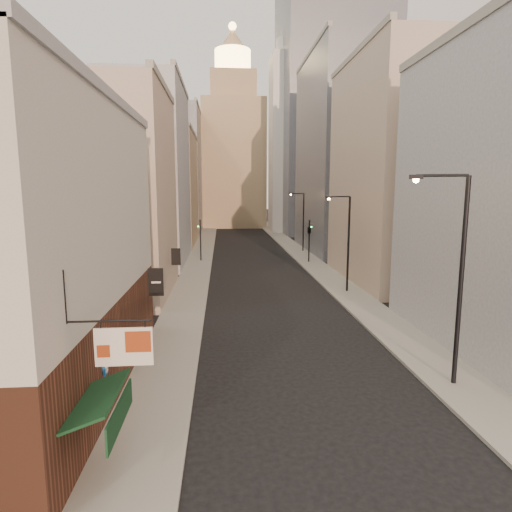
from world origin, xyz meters
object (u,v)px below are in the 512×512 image
at_px(white_tower, 291,138).
at_px(streetlamp_near, 456,268).
at_px(clock_tower, 233,149).
at_px(streetlamp_far, 302,218).
at_px(streetlamp_mid, 346,238).
at_px(traffic_light_right, 309,229).
at_px(traffic_light_left, 200,233).

distance_m(white_tower, streetlamp_near, 71.07).
height_order(clock_tower, streetlamp_far, clock_tower).
relative_size(clock_tower, streetlamp_mid, 5.64).
bearing_deg(white_tower, streetlamp_near, -93.28).
bearing_deg(traffic_light_right, white_tower, -118.76).
xyz_separation_m(clock_tower, white_tower, (11.00, -14.00, 0.97)).
xyz_separation_m(clock_tower, traffic_light_right, (7.28, -51.99, -13.69)).
bearing_deg(streetlamp_mid, white_tower, 82.28).
xyz_separation_m(streetlamp_far, traffic_light_left, (-13.42, -7.15, -1.20)).
relative_size(white_tower, streetlamp_near, 4.56).
bearing_deg(white_tower, traffic_light_right, -95.59).
height_order(white_tower, streetlamp_near, white_tower).
distance_m(streetlamp_far, traffic_light_right, 9.07).
height_order(white_tower, streetlamp_mid, white_tower).
height_order(clock_tower, traffic_light_left, clock_tower).
xyz_separation_m(clock_tower, traffic_light_left, (-5.33, -50.14, -14.25)).
xyz_separation_m(streetlamp_mid, traffic_light_left, (-12.65, 16.50, -1.16)).
relative_size(clock_tower, white_tower, 1.08).
xyz_separation_m(clock_tower, streetlamp_far, (8.09, -42.98, -13.05)).
height_order(clock_tower, white_tower, clock_tower).
bearing_deg(streetlamp_far, traffic_light_left, -138.13).
bearing_deg(white_tower, clock_tower, 128.16).
height_order(streetlamp_near, traffic_light_left, streetlamp_near).
xyz_separation_m(white_tower, streetlamp_far, (-2.91, -28.98, -14.02)).
distance_m(streetlamp_near, streetlamp_far, 40.72).
xyz_separation_m(traffic_light_left, traffic_light_right, (12.61, -1.85, 0.56)).
bearing_deg(clock_tower, traffic_light_left, -96.07).
bearing_deg(traffic_light_right, streetlamp_mid, 67.01).
xyz_separation_m(streetlamp_far, traffic_light_right, (-0.81, -9.01, -0.64)).
relative_size(streetlamp_mid, traffic_light_left, 1.59).
bearing_deg(white_tower, streetlamp_mid, -93.99).
bearing_deg(streetlamp_far, white_tower, 98.07).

